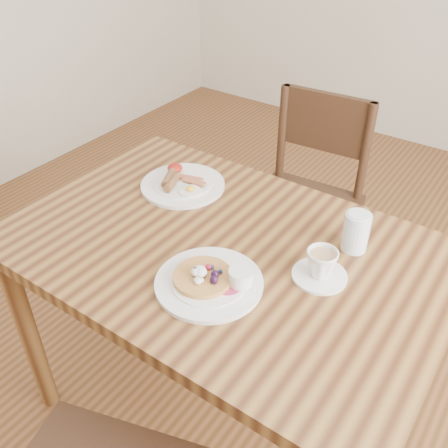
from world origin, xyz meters
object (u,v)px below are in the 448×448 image
object	(u,v)px
chair_far	(306,194)
pancake_plate	(211,281)
teacup_saucer	(321,266)
water_glass	(356,232)
dining_table	(224,272)
breakfast_plate	(182,183)

from	to	relation	value
chair_far	pancake_plate	distance (m)	0.94
teacup_saucer	water_glass	size ratio (longest dim) A/B	1.27
teacup_saucer	water_glass	bearing A→B (deg)	81.81
teacup_saucer	dining_table	bearing A→B (deg)	-173.39
chair_far	water_glass	xyz separation A→B (m)	(0.40, -0.54, 0.31)
breakfast_plate	water_glass	distance (m)	0.58
dining_table	breakfast_plate	size ratio (longest dim) A/B	4.44
chair_far	dining_table	bearing A→B (deg)	93.74
water_glass	breakfast_plate	bearing A→B (deg)	-178.06
water_glass	teacup_saucer	bearing A→B (deg)	-98.19
breakfast_plate	dining_table	bearing A→B (deg)	-30.63
dining_table	chair_far	bearing A→B (deg)	98.04
dining_table	chair_far	xyz separation A→B (m)	(-0.10, 0.73, -0.16)
chair_far	teacup_saucer	bearing A→B (deg)	113.90
dining_table	pancake_plate	distance (m)	0.20
teacup_saucer	water_glass	distance (m)	0.16
chair_far	breakfast_plate	xyz separation A→B (m)	(-0.18, -0.56, 0.27)
chair_far	water_glass	distance (m)	0.74
dining_table	pancake_plate	xyz separation A→B (m)	(0.07, -0.15, 0.11)
breakfast_plate	teacup_saucer	xyz separation A→B (m)	(0.56, -0.14, 0.02)
pancake_plate	teacup_saucer	bearing A→B (deg)	41.27
teacup_saucer	breakfast_plate	bearing A→B (deg)	166.13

